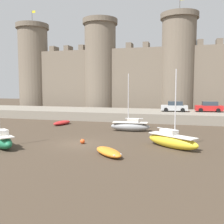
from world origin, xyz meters
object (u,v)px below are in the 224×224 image
rowboat_midflat_centre (109,152)px  rowboat_foreground_left (62,123)px  sailboat_midflat_right (1,140)px  sailboat_foreground_centre (130,126)px  sailboat_foreground_right (172,140)px  mooring_buoy_off_centre (83,141)px  car_quay_west (174,107)px  car_quay_centre_east (209,107)px

rowboat_midflat_centre → rowboat_foreground_left: 17.76m
rowboat_midflat_centre → sailboat_midflat_right: bearing=179.7°
sailboat_midflat_right → sailboat_foreground_centre: 14.60m
rowboat_midflat_centre → rowboat_foreground_left: bearing=127.8°
sailboat_foreground_right → rowboat_midflat_centre: size_ratio=2.14×
sailboat_foreground_right → mooring_buoy_off_centre: size_ratio=15.13×
sailboat_foreground_centre → car_quay_west: bearing=69.2°
sailboat_midflat_right → mooring_buoy_off_centre: size_ratio=14.50×
rowboat_foreground_left → sailboat_foreground_right: bearing=-33.1°
rowboat_foreground_left → car_quay_west: (14.83, 9.61, 1.85)m
rowboat_midflat_centre → mooring_buoy_off_centre: 4.91m
sailboat_midflat_right → car_quay_centre_east: sailboat_midflat_right is taller
car_quay_centre_east → rowboat_midflat_centre: bearing=-110.5°
sailboat_foreground_centre → car_quay_west: (4.61, 12.17, 1.51)m
sailboat_midflat_right → mooring_buoy_off_centre: bearing=28.5°
rowboat_foreground_left → sailboat_foreground_centre: size_ratio=0.51×
rowboat_midflat_centre → sailboat_foreground_centre: size_ratio=0.46×
rowboat_midflat_centre → car_quay_centre_east: car_quay_centre_east is taller
car_quay_west → sailboat_foreground_centre: bearing=-110.8°
sailboat_foreground_right → sailboat_midflat_right: sailboat_foreground_right is taller
rowboat_midflat_centre → sailboat_foreground_right: bearing=41.1°
rowboat_midflat_centre → car_quay_centre_east: bearing=69.5°
sailboat_foreground_right → car_quay_centre_east: (4.63, 20.56, 1.49)m
car_quay_west → sailboat_foreground_right: bearing=-88.2°
mooring_buoy_off_centre → rowboat_midflat_centre: bearing=-44.2°
sailboat_foreground_right → sailboat_foreground_centre: size_ratio=0.99×
sailboat_midflat_right → mooring_buoy_off_centre: sailboat_midflat_right is taller
car_quay_west → car_quay_centre_east: size_ratio=1.00×
sailboat_midflat_right → car_quay_centre_east: size_ratio=1.54×
rowboat_midflat_centre → sailboat_midflat_right: size_ratio=0.49×
rowboat_midflat_centre → car_quay_centre_east: 26.24m
sailboat_foreground_right → rowboat_midflat_centre: bearing=-138.9°
sailboat_foreground_right → mooring_buoy_off_centre: (-8.07, -0.54, -0.44)m
car_quay_centre_east → sailboat_midflat_right: bearing=-127.7°
sailboat_midflat_right → rowboat_foreground_left: sailboat_midflat_right is taller
car_quay_centre_east → rowboat_foreground_left: bearing=-152.4°
rowboat_foreground_left → mooring_buoy_off_centre: bearing=-55.3°
car_quay_west → sailboat_midflat_right: bearing=-120.1°
car_quay_west → car_quay_centre_east: same height
sailboat_midflat_right → rowboat_midflat_centre: bearing=-0.3°
rowboat_foreground_left → sailboat_foreground_centre: bearing=-14.1°
rowboat_foreground_left → mooring_buoy_off_centre: rowboat_foreground_left is taller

